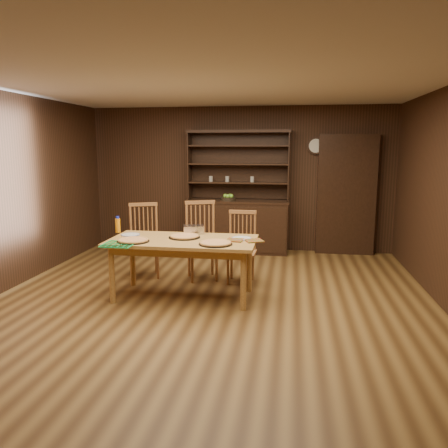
% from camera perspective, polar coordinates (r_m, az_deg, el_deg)
% --- Properties ---
extents(floor, '(6.00, 6.00, 0.00)m').
position_cam_1_polar(floor, '(5.40, -1.97, -10.38)').
color(floor, brown).
rests_on(floor, ground).
extents(room_shell, '(6.00, 6.00, 6.00)m').
position_cam_1_polar(room_shell, '(5.07, -2.08, 6.59)').
color(room_shell, silver).
rests_on(room_shell, floor).
extents(china_hutch, '(1.84, 0.52, 2.17)m').
position_cam_1_polar(china_hutch, '(7.88, 1.78, 0.65)').
color(china_hutch, black).
rests_on(china_hutch, floor).
extents(doorway, '(1.00, 0.18, 2.10)m').
position_cam_1_polar(doorway, '(7.96, 15.66, 3.68)').
color(doorway, black).
rests_on(doorway, floor).
extents(wall_clock, '(0.30, 0.05, 0.30)m').
position_cam_1_polar(wall_clock, '(7.93, 11.90, 9.96)').
color(wall_clock, black).
rests_on(wall_clock, room_shell).
extents(dining_table, '(1.82, 0.91, 0.75)m').
position_cam_1_polar(dining_table, '(5.47, -5.40, -2.86)').
color(dining_table, '#C69344').
rests_on(dining_table, floor).
extents(chair_left, '(0.57, 0.55, 1.07)m').
position_cam_1_polar(chair_left, '(6.52, -10.34, -1.75)').
color(chair_left, '#9D6735').
rests_on(chair_left, floor).
extents(chair_center, '(0.59, 0.57, 1.12)m').
position_cam_1_polar(chair_center, '(6.31, -2.97, -1.76)').
color(chair_center, '#9D6735').
rests_on(chair_center, floor).
extents(chair_right, '(0.42, 0.40, 1.00)m').
position_cam_1_polar(chair_right, '(6.15, 2.31, -2.67)').
color(chair_right, '#9D6735').
rests_on(chair_right, floor).
extents(pizza_left, '(0.39, 0.39, 0.04)m').
position_cam_1_polar(pizza_left, '(5.39, -11.77, -2.10)').
color(pizza_left, black).
rests_on(pizza_left, dining_table).
extents(pizza_right, '(0.40, 0.40, 0.04)m').
position_cam_1_polar(pizza_right, '(5.13, -1.10, -2.51)').
color(pizza_right, black).
rests_on(pizza_right, dining_table).
extents(pizza_center, '(0.40, 0.40, 0.04)m').
position_cam_1_polar(pizza_center, '(5.54, -5.19, -1.61)').
color(pizza_center, black).
rests_on(pizza_center, dining_table).
extents(cooling_rack, '(0.39, 0.39, 0.02)m').
position_cam_1_polar(cooling_rack, '(5.27, -13.59, -2.57)').
color(cooling_rack, '#0DAC4D').
rests_on(cooling_rack, dining_table).
extents(plate_left, '(0.24, 0.24, 0.02)m').
position_cam_1_polar(plate_left, '(5.79, -12.11, -1.37)').
color(plate_left, silver).
rests_on(plate_left, dining_table).
extents(plate_right, '(0.25, 0.25, 0.02)m').
position_cam_1_polar(plate_right, '(5.44, 2.29, -1.88)').
color(plate_right, silver).
rests_on(plate_right, dining_table).
extents(foil_dish, '(0.31, 0.26, 0.11)m').
position_cam_1_polar(foil_dish, '(5.79, -3.99, -0.71)').
color(foil_dish, white).
rests_on(foil_dish, dining_table).
extents(juice_bottle, '(0.07, 0.07, 0.22)m').
position_cam_1_polar(juice_bottle, '(6.00, -13.70, -0.12)').
color(juice_bottle, orange).
rests_on(juice_bottle, dining_table).
extents(pot_holder_a, '(0.27, 0.27, 0.02)m').
position_cam_1_polar(pot_holder_a, '(5.32, 3.96, -2.19)').
color(pot_holder_a, '#B01714').
rests_on(pot_holder_a, dining_table).
extents(pot_holder_b, '(0.22, 0.22, 0.02)m').
position_cam_1_polar(pot_holder_b, '(5.34, 1.42, -2.11)').
color(pot_holder_b, '#B01714').
rests_on(pot_holder_b, dining_table).
extents(fruit_bowl, '(0.28, 0.28, 0.12)m').
position_cam_1_polar(fruit_bowl, '(7.79, 0.55, 3.42)').
color(fruit_bowl, black).
rests_on(fruit_bowl, china_hutch).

